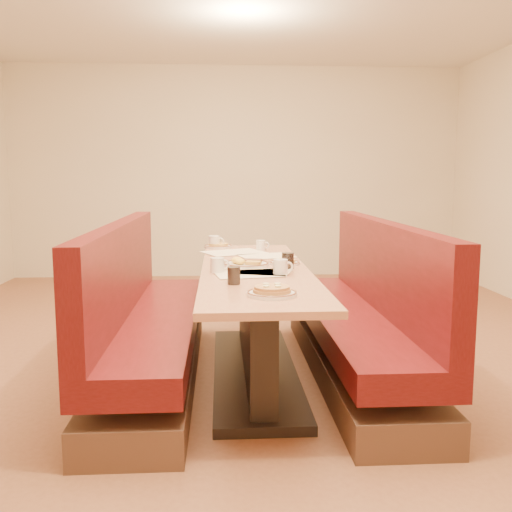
{
  "coord_description": "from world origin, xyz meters",
  "views": [
    {
      "loc": [
        -0.22,
        -3.73,
        1.36
      ],
      "look_at": [
        0.0,
        -0.14,
        0.85
      ],
      "focal_mm": 40.0,
      "sensor_mm": 36.0,
      "label": 1
    }
  ],
  "objects": [
    {
      "name": "pancake_plate",
      "position": [
        0.04,
        -0.89,
        0.77
      ],
      "size": [
        0.26,
        0.26,
        0.06
      ],
      "rotation": [
        0.0,
        0.0,
        0.29
      ],
      "color": "silver",
      "rests_on": "diner_table"
    },
    {
      "name": "room_envelope",
      "position": [
        0.0,
        0.0,
        1.93
      ],
      "size": [
        6.04,
        8.04,
        2.82
      ],
      "color": "beige",
      "rests_on": "ground"
    },
    {
      "name": "diner_table",
      "position": [
        0.0,
        0.0,
        0.37
      ],
      "size": [
        0.7,
        2.5,
        0.75
      ],
      "color": "black",
      "rests_on": "ground"
    },
    {
      "name": "placemat_far_left",
      "position": [
        -0.12,
        0.77,
        0.75
      ],
      "size": [
        0.56,
        0.5,
        0.0
      ],
      "primitive_type": "cube",
      "rotation": [
        0.0,
        0.0,
        0.43
      ],
      "color": "beige",
      "rests_on": "diner_table"
    },
    {
      "name": "soda_tumbler_near",
      "position": [
        -0.15,
        -0.57,
        0.8
      ],
      "size": [
        0.07,
        0.07,
        0.1
      ],
      "color": "black",
      "rests_on": "diner_table"
    },
    {
      "name": "coffee_mug_d",
      "position": [
        -0.28,
        1.1,
        0.8
      ],
      "size": [
        0.13,
        0.09,
        0.1
      ],
      "rotation": [
        0.0,
        0.0,
        -0.01
      ],
      "color": "silver",
      "rests_on": "diner_table"
    },
    {
      "name": "coffee_mug_c",
      "position": [
        0.11,
        0.9,
        0.79
      ],
      "size": [
        0.11,
        0.08,
        0.08
      ],
      "rotation": [
        0.0,
        0.0,
        -0.18
      ],
      "color": "silver",
      "rests_on": "diner_table"
    },
    {
      "name": "booth_left",
      "position": [
        -0.73,
        0.0,
        0.36
      ],
      "size": [
        0.55,
        2.5,
        1.05
      ],
      "color": "#4C3326",
      "rests_on": "ground"
    },
    {
      "name": "eggs_plate",
      "position": [
        -0.06,
        0.08,
        0.77
      ],
      "size": [
        0.32,
        0.32,
        0.06
      ],
      "rotation": [
        0.0,
        0.0,
        -0.32
      ],
      "color": "silver",
      "rests_on": "diner_table"
    },
    {
      "name": "booth_right",
      "position": [
        0.73,
        0.0,
        0.36
      ],
      "size": [
        0.55,
        2.5,
        1.05
      ],
      "color": "#4C3326",
      "rests_on": "ground"
    },
    {
      "name": "coffee_mug_b",
      "position": [
        -0.24,
        -0.17,
        0.8
      ],
      "size": [
        0.12,
        0.09,
        0.09
      ],
      "rotation": [
        0.0,
        0.0,
        0.25
      ],
      "color": "silver",
      "rests_on": "diner_table"
    },
    {
      "name": "placemat_near_right",
      "position": [
        0.03,
        -0.18,
        0.75
      ],
      "size": [
        0.43,
        0.37,
        0.0
      ],
      "primitive_type": "cube",
      "rotation": [
        0.0,
        0.0,
        -0.3
      ],
      "color": "beige",
      "rests_on": "diner_table"
    },
    {
      "name": "placemat_near_left",
      "position": [
        -0.05,
        -0.25,
        0.75
      ],
      "size": [
        0.46,
        0.37,
        0.0
      ],
      "primitive_type": "cube",
      "rotation": [
        0.0,
        0.0,
        0.17
      ],
      "color": "beige",
      "rests_on": "diner_table"
    },
    {
      "name": "ground",
      "position": [
        0.0,
        0.0,
        0.0
      ],
      "size": [
        8.0,
        8.0,
        0.0
      ],
      "primitive_type": "plane",
      "color": "#9E6647",
      "rests_on": "ground"
    },
    {
      "name": "extra_plate_mid",
      "position": [
        0.22,
        0.14,
        0.76
      ],
      "size": [
        0.21,
        0.21,
        0.04
      ],
      "rotation": [
        0.0,
        0.0,
        -0.18
      ],
      "color": "silver",
      "rests_on": "diner_table"
    },
    {
      "name": "soda_tumbler_mid",
      "position": [
        0.21,
        -0.06,
        0.8
      ],
      "size": [
        0.08,
        0.08,
        0.11
      ],
      "color": "black",
      "rests_on": "diner_table"
    },
    {
      "name": "coffee_mug_a",
      "position": [
        0.15,
        -0.28,
        0.8
      ],
      "size": [
        0.13,
        0.09,
        0.1
      ],
      "rotation": [
        0.0,
        0.0,
        0.11
      ],
      "color": "silver",
      "rests_on": "diner_table"
    },
    {
      "name": "extra_plate_far",
      "position": [
        -0.24,
        1.1,
        0.77
      ],
      "size": [
        0.24,
        0.24,
        0.05
      ],
      "rotation": [
        0.0,
        0.0,
        0.21
      ],
      "color": "silver",
      "rests_on": "diner_table"
    },
    {
      "name": "placemat_far_right",
      "position": [
        0.12,
        0.54,
        0.75
      ],
      "size": [
        0.45,
        0.39,
        0.0
      ],
      "primitive_type": "cube",
      "rotation": [
        0.0,
        0.0,
        0.28
      ],
      "color": "beige",
      "rests_on": "diner_table"
    }
  ]
}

